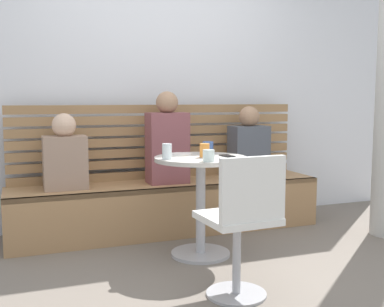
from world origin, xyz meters
name	(u,v)px	position (x,y,z in m)	size (l,w,h in m)	color
ground	(226,280)	(0.00, 0.00, 0.00)	(8.00, 8.00, 0.00)	#70665B
back_wall	(153,68)	(0.00, 1.64, 1.45)	(5.20, 0.10, 2.90)	silver
booth_bench	(169,207)	(0.00, 1.20, 0.22)	(2.70, 0.52, 0.44)	#A87C51
booth_backrest	(160,141)	(0.00, 1.44, 0.78)	(2.65, 0.04, 0.67)	#9A7249
cafe_table	(201,187)	(0.03, 0.52, 0.52)	(0.68, 0.68, 0.74)	#ADADB2
white_chair	(243,221)	(-0.04, -0.30, 0.46)	(0.42, 0.42, 0.85)	#ADADB2
person_adult	(167,142)	(-0.01, 1.18, 0.79)	(0.34, 0.22, 0.79)	brown
person_child_left	(65,156)	(-0.87, 1.21, 0.71)	(0.34, 0.22, 0.61)	#9E7F6B
person_child_middle	(249,146)	(0.78, 1.22, 0.73)	(0.34, 0.22, 0.65)	#4C515B
cup_mug_blue	(208,148)	(0.15, 0.67, 0.79)	(0.08, 0.08, 0.10)	#3D5B9E
cup_glass_short	(209,156)	(-0.02, 0.26, 0.78)	(0.08, 0.08, 0.08)	silver
cup_tumbler_orange	(205,150)	(0.05, 0.49, 0.79)	(0.07, 0.07, 0.10)	orange
cup_water_clear	(167,151)	(-0.24, 0.48, 0.80)	(0.07, 0.07, 0.11)	white
plate_small	(180,154)	(-0.07, 0.68, 0.75)	(0.17, 0.17, 0.01)	white
phone_on_table	(227,156)	(0.22, 0.48, 0.74)	(0.07, 0.14, 0.01)	black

